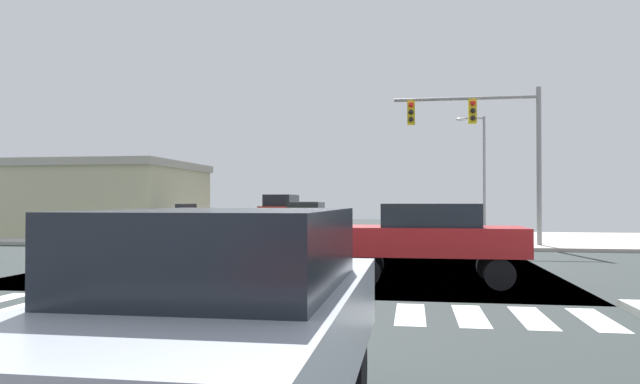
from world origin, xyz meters
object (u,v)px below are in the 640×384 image
traffic_signal_mast (482,130)px  street_lamp (480,162)px  sedan_trailing_3 (430,236)px  sedan_inner_5 (306,217)px  bank_building (58,199)px  sedan_nearside_1 (227,318)px  sedan_middle_4 (307,211)px  suv_leading_1 (281,209)px

traffic_signal_mast → street_lamp: (1.21, 11.86, -0.56)m
sedan_trailing_3 → sedan_inner_5: size_ratio=1.00×
bank_building → sedan_trailing_3: 26.32m
sedan_nearside_1 → sedan_inner_5: same height
traffic_signal_mast → bank_building: (-22.81, 5.48, -2.83)m
traffic_signal_mast → sedan_inner_5: bearing=154.2°
traffic_signal_mast → sedan_nearside_1: 21.92m
street_lamp → bank_building: 24.95m
bank_building → sedan_trailing_3: (20.35, -16.67, -0.94)m
sedan_middle_4 → sedan_inner_5: (3.00, -16.99, 0.00)m
street_lamp → sedan_middle_4: 15.68m
bank_building → sedan_nearside_1: (18.65, -26.67, -0.94)m
sedan_nearside_1 → suv_leading_1: bearing=102.1°
sedan_middle_4 → traffic_signal_mast: bearing=118.0°
sedan_nearside_1 → sedan_trailing_3: bearing=80.4°
street_lamp → sedan_trailing_3: street_lamp is taller
street_lamp → traffic_signal_mast: bearing=-95.8°
street_lamp → sedan_inner_5: (-9.37, -7.91, -3.21)m
traffic_signal_mast → street_lamp: size_ratio=0.93×
suv_leading_1 → sedan_trailing_3: size_ratio=1.07×
bank_building → sedan_nearside_1: 32.56m
traffic_signal_mast → sedan_middle_4: size_ratio=1.54×
bank_building → sedan_inner_5: bearing=-6.0°
traffic_signal_mast → sedan_middle_4: 24.02m
sedan_inner_5 → sedan_trailing_3: bearing=110.6°
traffic_signal_mast → suv_leading_1: (-11.16, 11.53, -3.49)m
sedan_nearside_1 → suv_leading_1: suv_leading_1 is taller
suv_leading_1 → sedan_inner_5: 8.16m
traffic_signal_mast → sedan_trailing_3: bearing=-102.4°
street_lamp → sedan_nearside_1: bearing=-99.2°
sedan_nearside_1 → sedan_inner_5: size_ratio=1.00×
sedan_inner_5 → sedan_nearside_1: bearing=99.0°
bank_building → traffic_signal_mast: bearing=-13.5°
sedan_middle_4 → sedan_inner_5: 17.25m
bank_building → suv_leading_1: size_ratio=3.65×
bank_building → sedan_inner_5: 14.76m
traffic_signal_mast → sedan_trailing_3: 12.06m
suv_leading_1 → sedan_middle_4: size_ratio=1.07×
sedan_nearside_1 → traffic_signal_mast: bearing=78.9°
traffic_signal_mast → bank_building: traffic_signal_mast is taller
suv_leading_1 → sedan_middle_4: bearing=-90.0°
sedan_nearside_1 → sedan_middle_4: 42.70m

